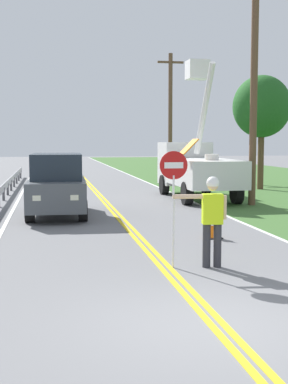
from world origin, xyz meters
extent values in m
plane|color=slate|center=(0.00, 0.00, 0.00)|extent=(160.00, 160.00, 0.00)
cube|color=yellow|center=(-0.09, 20.00, 0.01)|extent=(0.11, 110.00, 0.01)
cube|color=yellow|center=(0.09, 20.00, 0.01)|extent=(0.11, 110.00, 0.01)
cube|color=silver|center=(3.60, 20.00, 0.01)|extent=(0.12, 110.00, 0.01)
cube|color=silver|center=(-3.60, 20.00, 0.01)|extent=(0.12, 110.00, 0.01)
cylinder|color=#2D2D33|center=(1.04, 3.29, 0.44)|extent=(0.16, 0.16, 0.88)
cylinder|color=#2D2D33|center=(0.82, 3.32, 0.44)|extent=(0.16, 0.16, 0.88)
cube|color=#C6EA19|center=(0.93, 3.30, 1.18)|extent=(0.43, 0.29, 0.60)
cylinder|color=beige|center=(0.44, 3.36, 1.43)|extent=(0.61, 0.16, 0.09)
cylinder|color=beige|center=(1.17, 3.27, 1.21)|extent=(0.09, 0.09, 0.48)
sphere|color=beige|center=(0.93, 3.30, 1.65)|extent=(0.22, 0.22, 0.22)
sphere|color=white|center=(0.93, 3.30, 1.70)|extent=(0.25, 0.25, 0.25)
cylinder|color=silver|center=(0.16, 3.40, 0.92)|extent=(0.04, 0.04, 1.85)
cylinder|color=#B71414|center=(0.16, 3.40, 2.05)|extent=(0.56, 0.03, 0.56)
cube|color=white|center=(0.16, 3.38, 2.05)|extent=(0.38, 0.01, 0.12)
cube|color=silver|center=(4.11, 14.57, 1.21)|extent=(2.30, 4.60, 1.10)
cube|color=silver|center=(4.11, 18.02, 1.46)|extent=(2.20, 2.10, 2.00)
cube|color=#1E2833|center=(4.11, 19.05, 1.76)|extent=(1.98, 0.06, 0.90)
cylinder|color=silver|center=(4.11, 13.65, 1.88)|extent=(0.56, 0.56, 0.24)
cylinder|color=silver|center=(4.11, 14.75, 3.80)|extent=(0.24, 2.41, 3.70)
cube|color=white|center=(4.11, 15.86, 5.58)|extent=(0.90, 0.90, 0.80)
cube|color=orange|center=(2.93, 12.77, 2.31)|extent=(0.59, 0.80, 0.59)
cylinder|color=black|center=(3.08, 17.82, 0.46)|extent=(0.32, 0.92, 0.92)
cylinder|color=black|center=(5.14, 17.82, 0.46)|extent=(0.32, 0.92, 0.92)
cylinder|color=black|center=(3.08, 13.53, 0.46)|extent=(0.32, 0.92, 0.92)
cylinder|color=black|center=(5.14, 13.54, 0.46)|extent=(0.32, 0.92, 0.92)
cube|color=#4C5156|center=(-2.01, 11.35, 0.80)|extent=(2.00, 4.66, 0.92)
cube|color=#1E2833|center=(-2.01, 11.35, 1.68)|extent=(1.72, 2.91, 0.84)
cube|color=#EAEACC|center=(-1.54, 9.05, 0.85)|extent=(0.24, 0.07, 0.16)
cube|color=#EAEACC|center=(-2.64, 9.09, 0.85)|extent=(0.24, 0.07, 0.16)
cylinder|color=black|center=(-1.24, 9.90, 0.34)|extent=(0.30, 0.69, 0.68)
cylinder|color=black|center=(-2.88, 9.95, 0.34)|extent=(0.30, 0.69, 0.68)
cylinder|color=black|center=(-1.14, 12.75, 0.34)|extent=(0.30, 0.69, 0.68)
cylinder|color=black|center=(-2.78, 12.80, 0.34)|extent=(0.30, 0.69, 0.68)
cylinder|color=brown|center=(5.61, 13.11, 4.46)|extent=(0.28, 0.28, 8.92)
cylinder|color=brown|center=(5.98, 29.33, 4.23)|extent=(0.28, 0.28, 8.46)
cube|color=brown|center=(5.98, 29.33, 7.86)|extent=(1.80, 0.14, 0.14)
cone|color=orange|center=(1.94, 6.38, 0.35)|extent=(0.36, 0.36, 0.70)
cylinder|color=white|center=(1.94, 6.38, 0.39)|extent=(0.25, 0.25, 0.08)
cube|color=black|center=(1.94, 6.38, 0.01)|extent=(0.40, 0.40, 0.03)
cube|color=#9EA0A3|center=(-4.20, 15.30, 0.55)|extent=(0.06, 32.00, 0.32)
cube|color=#4C4C51|center=(-4.20, 16.45, 0.28)|extent=(0.10, 0.10, 0.55)
cube|color=#4C4C51|center=(-4.20, 18.73, 0.28)|extent=(0.10, 0.10, 0.55)
cube|color=#4C4C51|center=(-4.20, 21.02, 0.28)|extent=(0.10, 0.10, 0.55)
cube|color=#4C4C51|center=(-4.20, 23.30, 0.28)|extent=(0.10, 0.10, 0.55)
cube|color=#4C4C51|center=(-4.20, 25.59, 0.28)|extent=(0.10, 0.10, 0.55)
cube|color=#4C4C51|center=(-4.20, 27.87, 0.28)|extent=(0.10, 0.10, 0.55)
cube|color=#4C4C51|center=(-4.20, 30.16, 0.28)|extent=(0.10, 0.10, 0.55)
cylinder|color=brown|center=(8.61, 19.59, 1.50)|extent=(0.32, 0.32, 3.00)
ellipsoid|color=#1E561E|center=(8.61, 19.59, 4.30)|extent=(3.00, 3.00, 3.20)
camera|label=1|loc=(-2.24, -6.85, 2.53)|focal=50.05mm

